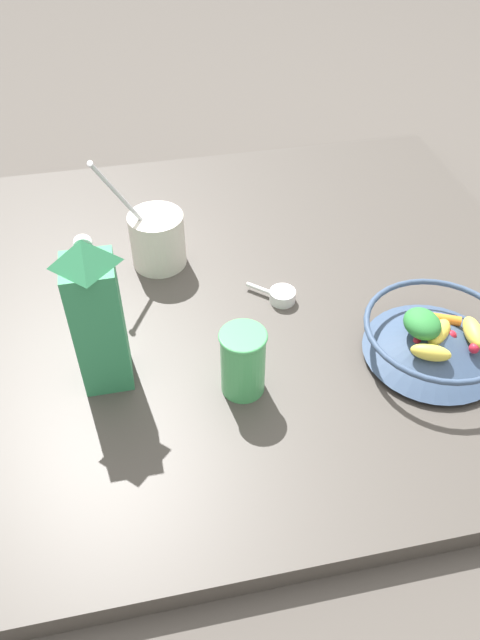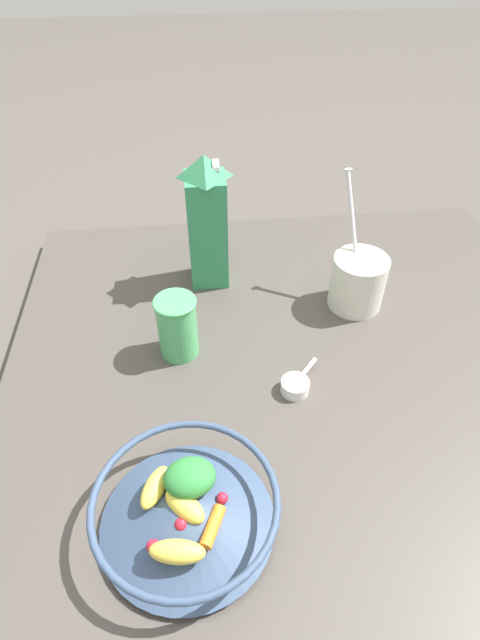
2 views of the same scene
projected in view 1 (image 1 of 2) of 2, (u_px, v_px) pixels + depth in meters
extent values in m
plane|color=#4C4742|center=(269.00, 308.00, 1.20)|extent=(6.00, 6.00, 0.00)
cube|color=#47423D|center=(269.00, 300.00, 1.18)|extent=(1.05, 1.05, 0.04)
cylinder|color=#384C6B|center=(431.00, 353.00, 1.05)|extent=(0.13, 0.13, 0.01)
cone|color=#384C6B|center=(435.00, 340.00, 1.03)|extent=(0.23, 0.23, 0.05)
torus|color=#384C6B|center=(439.00, 328.00, 1.01)|extent=(0.24, 0.24, 0.01)
ellipsoid|color=#EFD64C|center=(473.00, 332.00, 1.02)|extent=(0.04, 0.07, 0.03)
ellipsoid|color=#EFD64C|center=(439.00, 332.00, 1.01)|extent=(0.07, 0.07, 0.03)
ellipsoid|color=#EFD64C|center=(431.00, 353.00, 0.98)|extent=(0.07, 0.05, 0.03)
cylinder|color=orange|center=(444.00, 319.00, 1.05)|extent=(0.06, 0.04, 0.02)
sphere|color=red|center=(451.00, 336.00, 1.02)|extent=(0.02, 0.02, 0.02)
sphere|color=red|center=(474.00, 348.00, 1.00)|extent=(0.02, 0.02, 0.02)
sphere|color=red|center=(417.00, 340.00, 1.01)|extent=(0.01, 0.01, 0.01)
sphere|color=red|center=(427.00, 337.00, 1.02)|extent=(0.01, 0.01, 0.01)
sphere|color=red|center=(421.00, 316.00, 1.05)|extent=(0.02, 0.02, 0.02)
ellipsoid|color=#2D7F38|center=(422.00, 324.00, 1.00)|extent=(0.06, 0.07, 0.04)
cube|color=#338C59|center=(99.00, 325.00, 0.94)|extent=(0.08, 0.08, 0.23)
pyramid|color=#338C59|center=(83.00, 252.00, 0.84)|extent=(0.08, 0.08, 0.04)
cylinder|color=white|center=(83.00, 244.00, 0.86)|extent=(0.03, 0.01, 0.03)
cylinder|color=silver|center=(158.00, 240.00, 1.20)|extent=(0.11, 0.11, 0.11)
cylinder|color=white|center=(155.00, 220.00, 1.17)|extent=(0.10, 0.10, 0.02)
cylinder|color=silver|center=(126.00, 203.00, 1.12)|extent=(0.11, 0.03, 0.18)
ellipsoid|color=silver|center=(90.00, 164.00, 1.04)|extent=(0.02, 0.02, 0.01)
cylinder|color=#4CB266|center=(243.00, 362.00, 0.96)|extent=(0.07, 0.07, 0.12)
torus|color=#4CB266|center=(243.00, 336.00, 0.92)|extent=(0.07, 0.07, 0.01)
cylinder|color=white|center=(282.00, 296.00, 1.14)|extent=(0.05, 0.05, 0.02)
cylinder|color=white|center=(259.00, 287.00, 1.16)|extent=(0.04, 0.04, 0.01)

